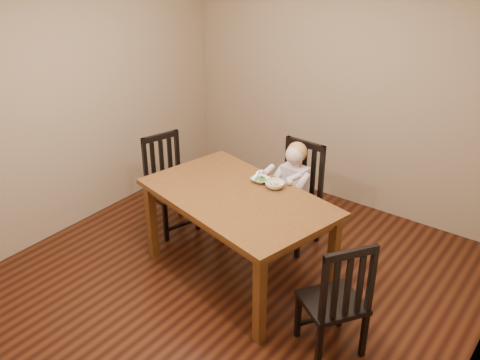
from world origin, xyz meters
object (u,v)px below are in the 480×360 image
Objects in this scene: dining_table at (237,205)px; chair_left at (169,185)px; chair_right at (336,300)px; chair_child at (296,197)px; toddler at (293,185)px; bowl_veg at (275,185)px; bowl_peas at (260,180)px.

dining_table is 1.15m from chair_left.
chair_right reaches higher than dining_table.
toddler is (-0.00, -0.05, 0.15)m from chair_child.
bowl_veg is (0.07, -0.44, 0.21)m from toddler.
chair_child reaches higher than chair_left.
chair_child is 5.97× the size of bowl_veg.
chair_child reaches higher than bowl_peas.
chair_child is 0.60m from bowl_peas.
toddler is 3.29× the size of bowl_veg.
chair_left is at bearing -176.92° from bowl_peas.
toddler is 3.67× the size of bowl_peas.
bowl_veg is at bearing 99.42° from chair_child.
chair_right reaches higher than bowl_veg.
chair_child is 0.62m from bowl_veg.
chair_right is (1.05, -1.14, -0.02)m from chair_child.
toddler is (1.20, 0.49, 0.17)m from chair_left.
chair_left is 2.33m from chair_right.
chair_left is at bearing 108.59° from chair_right.
dining_table is at bearing 83.45° from toddler.
dining_table is 11.71× the size of bowl_peas.
bowl_peas is at bearing 88.38° from dining_table.
toddler reaches higher than bowl_veg.
bowl_peas is at bearing 109.91° from chair_left.
chair_child reaches higher than bowl_veg.
bowl_peas is at bearing 78.64° from toddler.
chair_right is 6.35× the size of bowl_peas.
chair_child is 1.04× the size of chair_left.
chair_child is at bearing 78.41° from bowl_peas.
dining_table is 1.83× the size of chair_left.
dining_table is 0.35m from bowl_peas.
dining_table is at bearing 107.66° from chair_right.
chair_child is at bearing 76.13° from chair_right.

